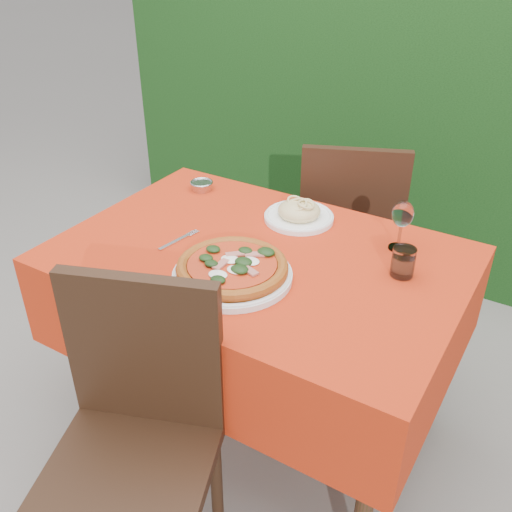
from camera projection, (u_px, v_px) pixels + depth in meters
The scene contains 11 objects.
ground at pixel (258, 420), 2.18m from camera, with size 60.00×60.00×0.00m, color #65605C.
hedge at pixel (420, 87), 2.83m from camera, with size 3.20×0.55×1.78m.
dining_table at pixel (259, 292), 1.87m from camera, with size 1.26×0.86×0.75m.
chair_near at pixel (136, 426), 1.47m from camera, with size 0.54×0.54×0.92m.
chair_far at pixel (349, 228), 2.40m from camera, with size 0.54×0.54×0.91m.
pizza_plate at pixel (232, 270), 1.65m from camera, with size 0.41×0.41×0.07m.
pasta_plate at pixel (299, 213), 1.97m from camera, with size 0.24×0.24×0.07m.
water_glass at pixel (403, 263), 1.66m from camera, with size 0.07×0.07×0.09m.
wine_glass at pixel (403, 216), 1.75m from camera, with size 0.07×0.07×0.17m.
fork at pixel (175, 242), 1.84m from camera, with size 0.02×0.18×0.00m, color silver.
steel_ramekin at pixel (202, 186), 2.19m from camera, with size 0.08×0.08×0.03m, color #B7B7BE.
Camera 1 is at (0.79, -1.32, 1.67)m, focal length 40.00 mm.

